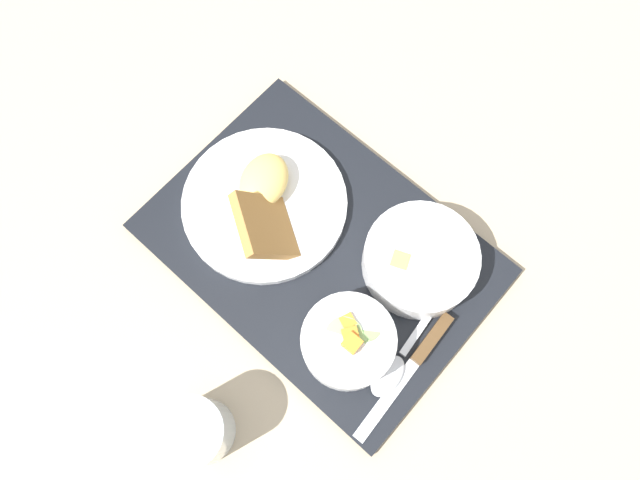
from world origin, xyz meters
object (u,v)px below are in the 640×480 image
Objects in this scene: plate_main at (265,202)px; knife at (421,354)px; glass_water at (197,432)px; spoon at (400,359)px; bowl_soup at (420,259)px; bowl_salad at (348,342)px.

plate_main is 1.18× the size of knife.
glass_water is at bearing -32.53° from knife.
plate_main is 0.26m from spoon.
glass_water is (0.15, 0.20, 0.02)m from spoon.
bowl_soup reaches higher than knife.
bowl_salad is 0.51× the size of plate_main.
bowl_salad is 0.79× the size of bowl_soup.
bowl_salad is at bearing 154.30° from plate_main.
plate_main is (0.21, 0.04, -0.01)m from bowl_soup.
glass_water reaches higher than knife.
knife reaches higher than spoon.
bowl_salad is 0.20m from glass_water.
plate_main is 0.27m from knife.
knife is (-0.08, -0.04, -0.03)m from bowl_salad.
bowl_salad is 0.65× the size of spoon.
bowl_soup is at bearing -107.98° from glass_water.
bowl_salad is 0.14m from bowl_soup.
knife is 1.08× the size of spoon.
knife is at bearing 138.56° from spoon.
bowl_salad is at bearing -68.62° from spoon.
spoon is (-0.25, 0.07, -0.01)m from plate_main.
bowl_soup is at bearing -97.28° from bowl_salad.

